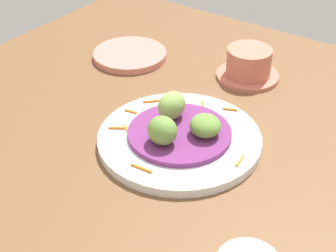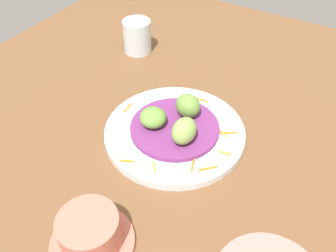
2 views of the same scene
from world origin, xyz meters
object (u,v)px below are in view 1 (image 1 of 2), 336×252
(guac_scoop_left, at_px, (172,105))
(terracotta_bowl, at_px, (248,65))
(guac_scoop_right, at_px, (205,126))
(side_plate_small, at_px, (130,55))
(guac_scoop_center, at_px, (162,130))
(main_plate, at_px, (179,139))

(guac_scoop_left, relative_size, terracotta_bowl, 0.44)
(guac_scoop_right, bearing_deg, side_plate_small, -120.64)
(terracotta_bowl, bearing_deg, side_plate_small, -74.36)
(guac_scoop_right, bearing_deg, guac_scoop_left, -96.79)
(guac_scoop_left, bearing_deg, guac_scoop_right, 83.21)
(guac_scoop_left, distance_m, guac_scoop_center, 0.07)
(guac_scoop_center, distance_m, side_plate_small, 0.34)
(guac_scoop_center, bearing_deg, guac_scoop_right, 143.21)
(guac_scoop_center, relative_size, guac_scoop_right, 0.95)
(main_plate, xyz_separation_m, guac_scoop_center, (0.04, -0.00, 0.04))
(side_plate_small, bearing_deg, guac_scoop_right, 59.36)
(side_plate_small, bearing_deg, guac_scoop_left, 53.40)
(guac_scoop_left, distance_m, terracotta_bowl, 0.24)
(main_plate, distance_m, guac_scoop_right, 0.05)
(main_plate, xyz_separation_m, terracotta_bowl, (-0.26, -0.01, 0.02))
(side_plate_small, height_order, terracotta_bowl, terracotta_bowl)
(main_plate, height_order, guac_scoop_left, guac_scoop_left)
(guac_scoop_left, height_order, guac_scoop_right, guac_scoop_left)
(guac_scoop_right, height_order, terracotta_bowl, terracotta_bowl)
(main_plate, bearing_deg, guac_scoop_right, 113.21)
(side_plate_small, xyz_separation_m, terracotta_bowl, (-0.07, 0.24, 0.02))
(guac_scoop_right, bearing_deg, main_plate, -66.79)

